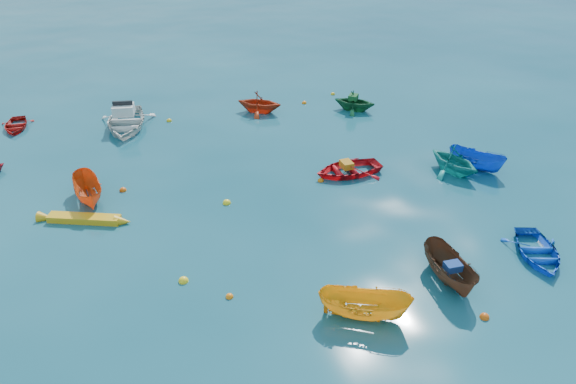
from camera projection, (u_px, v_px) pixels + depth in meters
name	position (u px, v px, depth m)	size (l,w,h in m)	color
ground	(339.00, 259.00, 22.30)	(160.00, 160.00, 0.00)	#0A3C4F
sampan_brown_mid	(448.00, 280.00, 21.17)	(1.20, 3.20, 1.24)	#502F1D
dinghy_blue_se	(536.00, 256.00, 22.46)	(2.28, 3.18, 0.66)	blue
sampan_yellow_mid	(364.00, 317.00, 19.45)	(1.22, 3.23, 1.25)	#F8A316
dinghy_cyan_se	(452.00, 172.00, 28.57)	(2.50, 2.90, 1.53)	#168883
sampan_orange_n	(90.00, 200.00, 26.18)	(1.20, 3.17, 1.23)	#DE4E14
dinghy_green_n	(354.00, 110.00, 35.72)	(2.22, 2.57, 1.35)	#14572C
dinghy_red_ne	(348.00, 173.00, 28.44)	(2.47, 3.46, 0.72)	red
sampan_blue_far	(475.00, 168.00, 28.90)	(1.12, 2.97, 1.15)	blue
dinghy_red_far	(16.00, 128.00, 33.26)	(1.90, 2.65, 0.55)	#A9120E
dinghy_orange_far	(260.00, 112.00, 35.43)	(2.39, 2.77, 1.46)	red
kayak_yellow	(85.00, 221.00, 24.63)	(0.58, 3.89, 0.39)	orange
motorboat_white	(126.00, 127.00, 33.37)	(3.32, 4.64, 1.56)	silver
tarp_blue_a	(453.00, 267.00, 20.65)	(0.60, 0.46, 0.29)	navy
tarp_green_b	(353.00, 97.00, 35.32)	(0.68, 0.52, 0.33)	#134C1E
tarp_orange_b	(347.00, 165.00, 28.14)	(0.69, 0.52, 0.33)	#C07613
buoy_or_a	(229.00, 297.00, 20.35)	(0.29, 0.29, 0.29)	orange
buoy_ye_a	(184.00, 281.00, 21.11)	(0.38, 0.38, 0.38)	yellow
buoy_or_b	(484.00, 318.00, 19.43)	(0.34, 0.34, 0.34)	#DC500B
buoy_or_c	(123.00, 191.00, 26.94)	(0.34, 0.34, 0.34)	#E3540C
buoy_ye_c	(227.00, 203.00, 25.94)	(0.38, 0.38, 0.38)	yellow
buoy_or_d	(321.00, 181.00, 27.75)	(0.31, 0.31, 0.31)	#D3600B
buoy_ye_d	(169.00, 121.00, 34.17)	(0.33, 0.33, 0.33)	gold
buoy_or_e	(304.00, 103.00, 36.71)	(0.32, 0.32, 0.32)	orange
buoy_ye_e	(333.00, 94.00, 38.10)	(0.30, 0.30, 0.30)	gold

